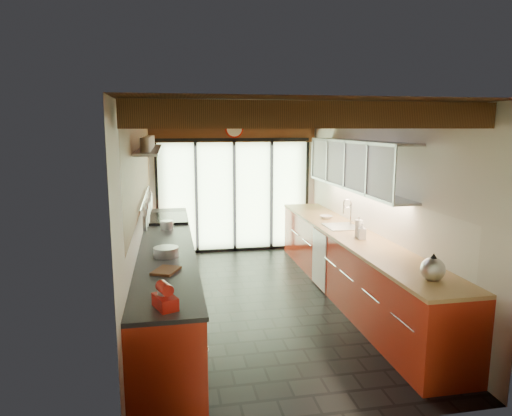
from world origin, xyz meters
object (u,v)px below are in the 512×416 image
object	(u,v)px
paper_towel	(359,229)
bowl	(326,217)
soap_bottle	(362,231)
stand_mixer	(165,297)
kettle	(433,268)

from	to	relation	value
paper_towel	bowl	bearing A→B (deg)	90.00
soap_bottle	bowl	xyz separation A→B (m)	(0.00, 1.41, -0.09)
bowl	stand_mixer	bearing A→B (deg)	-127.57
kettle	bowl	xyz separation A→B (m)	(0.00, 3.08, -0.10)
kettle	soap_bottle	bearing A→B (deg)	90.00
kettle	bowl	distance (m)	3.08
stand_mixer	paper_towel	world-z (taller)	paper_towel
bowl	paper_towel	bearing A→B (deg)	-90.00
kettle	paper_towel	distance (m)	1.78
soap_bottle	bowl	world-z (taller)	soap_bottle
kettle	paper_towel	world-z (taller)	same
bowl	soap_bottle	bearing A→B (deg)	-90.00
kettle	soap_bottle	world-z (taller)	kettle
paper_towel	kettle	bearing A→B (deg)	-90.00
stand_mixer	soap_bottle	world-z (taller)	stand_mixer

